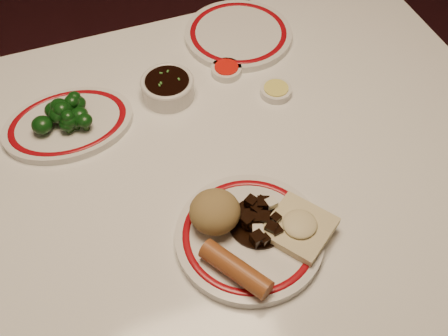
% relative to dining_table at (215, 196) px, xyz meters
% --- Properties ---
extents(ground, '(7.00, 7.00, 0.00)m').
position_rel_dining_table_xyz_m(ground, '(0.00, 0.00, -0.66)').
color(ground, black).
rests_on(ground, ground).
extents(dining_table, '(1.20, 0.90, 0.75)m').
position_rel_dining_table_xyz_m(dining_table, '(0.00, 0.00, 0.00)').
color(dining_table, white).
rests_on(dining_table, ground).
extents(main_plate, '(0.25, 0.25, 0.02)m').
position_rel_dining_table_xyz_m(main_plate, '(0.00, -0.16, 0.10)').
color(main_plate, silver).
rests_on(main_plate, dining_table).
extents(rice_mound, '(0.08, 0.08, 0.06)m').
position_rel_dining_table_xyz_m(rice_mound, '(-0.04, -0.12, 0.14)').
color(rice_mound, olive).
rests_on(rice_mound, main_plate).
extents(spring_roll, '(0.09, 0.12, 0.03)m').
position_rel_dining_table_xyz_m(spring_roll, '(-0.05, -0.22, 0.13)').
color(spring_roll, '#954F24').
rests_on(spring_roll, main_plate).
extents(fried_wonton, '(0.14, 0.14, 0.03)m').
position_rel_dining_table_xyz_m(fried_wonton, '(0.08, -0.19, 0.12)').
color(fried_wonton, beige).
rests_on(fried_wonton, main_plate).
extents(stirfry_heap, '(0.10, 0.10, 0.03)m').
position_rel_dining_table_xyz_m(stirfry_heap, '(0.02, -0.15, 0.12)').
color(stirfry_heap, black).
rests_on(stirfry_heap, main_plate).
extents(broccoli_plate, '(0.26, 0.22, 0.02)m').
position_rel_dining_table_xyz_m(broccoli_plate, '(-0.23, 0.19, 0.10)').
color(broccoli_plate, silver).
rests_on(broccoli_plate, dining_table).
extents(broccoli_pile, '(0.11, 0.08, 0.05)m').
position_rel_dining_table_xyz_m(broccoli_pile, '(-0.23, 0.19, 0.13)').
color(broccoli_pile, '#23471C').
rests_on(broccoli_pile, broccoli_plate).
extents(soy_bowl, '(0.11, 0.11, 0.04)m').
position_rel_dining_table_xyz_m(soy_bowl, '(-0.02, 0.21, 0.11)').
color(soy_bowl, silver).
rests_on(soy_bowl, dining_table).
extents(sweet_sour_dish, '(0.06, 0.06, 0.02)m').
position_rel_dining_table_xyz_m(sweet_sour_dish, '(0.11, 0.23, 0.10)').
color(sweet_sour_dish, silver).
rests_on(sweet_sour_dish, dining_table).
extents(mustard_dish, '(0.06, 0.06, 0.02)m').
position_rel_dining_table_xyz_m(mustard_dish, '(0.18, 0.14, 0.10)').
color(mustard_dish, silver).
rests_on(mustard_dish, dining_table).
extents(far_plate, '(0.27, 0.27, 0.02)m').
position_rel_dining_table_xyz_m(far_plate, '(0.18, 0.33, 0.10)').
color(far_plate, silver).
rests_on(far_plate, dining_table).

